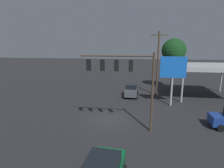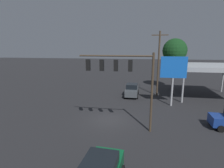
{
  "view_description": "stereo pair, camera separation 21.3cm",
  "coord_description": "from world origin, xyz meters",
  "px_view_note": "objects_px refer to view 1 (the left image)",
  "views": [
    {
      "loc": [
        -3.01,
        16.91,
        7.42
      ],
      "look_at": [
        0.0,
        -2.0,
        3.41
      ],
      "focal_mm": 28.0,
      "sensor_mm": 36.0,
      "label": 1
    },
    {
      "loc": [
        -3.22,
        16.88,
        7.42
      ],
      "look_at": [
        0.0,
        -2.0,
        3.41
      ],
      "focal_mm": 28.0,
      "sensor_mm": 36.0,
      "label": 2
    }
  ],
  "objects_px": {
    "sedan_far": "(131,90)",
    "street_tree": "(174,51)",
    "utility_pole": "(158,62)",
    "price_sign": "(173,69)",
    "traffic_signal_assembly": "(123,72)"
  },
  "relations": [
    {
      "from": "price_sign",
      "to": "traffic_signal_assembly",
      "type": "bearing_deg",
      "value": 54.2
    },
    {
      "from": "utility_pole",
      "to": "street_tree",
      "type": "relative_size",
      "value": 1.09
    },
    {
      "from": "traffic_signal_assembly",
      "to": "price_sign",
      "type": "distance_m",
      "value": 9.5
    },
    {
      "from": "sedan_far",
      "to": "street_tree",
      "type": "height_order",
      "value": "street_tree"
    },
    {
      "from": "price_sign",
      "to": "sedan_far",
      "type": "distance_m",
      "value": 7.55
    },
    {
      "from": "street_tree",
      "to": "price_sign",
      "type": "bearing_deg",
      "value": 80.34
    },
    {
      "from": "utility_pole",
      "to": "sedan_far",
      "type": "relative_size",
      "value": 2.22
    },
    {
      "from": "utility_pole",
      "to": "street_tree",
      "type": "bearing_deg",
      "value": -121.93
    },
    {
      "from": "price_sign",
      "to": "street_tree",
      "type": "xyz_separation_m",
      "value": [
        -1.66,
        -9.76,
        2.12
      ]
    },
    {
      "from": "utility_pole",
      "to": "price_sign",
      "type": "relative_size",
      "value": 1.55
    },
    {
      "from": "sedan_far",
      "to": "street_tree",
      "type": "bearing_deg",
      "value": 131.28
    },
    {
      "from": "utility_pole",
      "to": "traffic_signal_assembly",
      "type": "bearing_deg",
      "value": 71.75
    },
    {
      "from": "traffic_signal_assembly",
      "to": "sedan_far",
      "type": "xyz_separation_m",
      "value": [
        -0.24,
        -11.5,
        -4.34
      ]
    },
    {
      "from": "price_sign",
      "to": "sedan_far",
      "type": "bearing_deg",
      "value": -35.65
    },
    {
      "from": "price_sign",
      "to": "sedan_far",
      "type": "relative_size",
      "value": 1.43
    }
  ]
}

